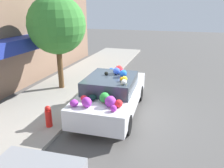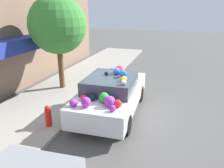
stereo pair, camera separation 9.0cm
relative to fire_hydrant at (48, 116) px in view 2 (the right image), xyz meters
name	(u,v)px [view 2 (the right image)]	position (x,y,z in m)	size (l,w,h in m)	color
ground_plane	(113,112)	(1.76, -1.55, -0.47)	(60.00, 60.00, 0.00)	#565451
sidewalk_curb	(49,101)	(1.76, 1.15, -0.41)	(24.00, 3.20, 0.12)	#9E998E
street_tree	(58,25)	(3.27, 1.40, 2.47)	(2.49, 2.49, 4.08)	brown
fire_hydrant	(48,116)	(0.00, 0.00, 0.00)	(0.20, 0.20, 0.70)	red
art_car	(112,93)	(1.71, -1.53, 0.29)	(4.31, 1.98, 1.70)	silver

